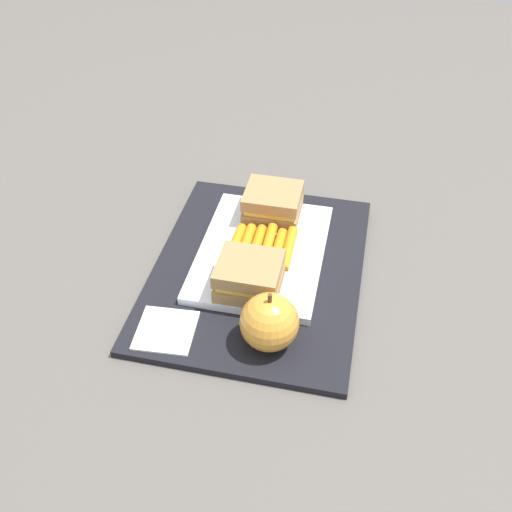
% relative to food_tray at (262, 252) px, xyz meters
% --- Properties ---
extents(ground_plane, '(2.40, 2.40, 0.00)m').
position_rel_food_tray_xyz_m(ground_plane, '(0.03, 0.00, -0.02)').
color(ground_plane, '#56514C').
extents(lunchbag_mat, '(0.36, 0.28, 0.01)m').
position_rel_food_tray_xyz_m(lunchbag_mat, '(0.03, 0.00, -0.01)').
color(lunchbag_mat, black).
rests_on(lunchbag_mat, ground_plane).
extents(food_tray, '(0.23, 0.17, 0.01)m').
position_rel_food_tray_xyz_m(food_tray, '(0.00, 0.00, 0.00)').
color(food_tray, white).
rests_on(food_tray, lunchbag_mat).
extents(sandwich_half_left, '(0.07, 0.08, 0.04)m').
position_rel_food_tray_xyz_m(sandwich_half_left, '(-0.08, 0.00, 0.03)').
color(sandwich_half_left, '#9E7A4C').
rests_on(sandwich_half_left, food_tray).
extents(sandwich_half_right, '(0.07, 0.08, 0.04)m').
position_rel_food_tray_xyz_m(sandwich_half_right, '(0.08, 0.00, 0.03)').
color(sandwich_half_right, '#9E7A4C').
rests_on(sandwich_half_right, food_tray).
extents(carrot_sticks_bundle, '(0.08, 0.09, 0.02)m').
position_rel_food_tray_xyz_m(carrot_sticks_bundle, '(0.00, 0.00, 0.01)').
color(carrot_sticks_bundle, orange).
rests_on(carrot_sticks_bundle, food_tray).
extents(apple, '(0.07, 0.07, 0.08)m').
position_rel_food_tray_xyz_m(apple, '(0.15, 0.04, 0.03)').
color(apple, gold).
rests_on(apple, lunchbag_mat).
extents(paper_napkin, '(0.07, 0.07, 0.00)m').
position_rel_food_tray_xyz_m(paper_napkin, '(0.16, -0.09, -0.00)').
color(paper_napkin, white).
rests_on(paper_napkin, lunchbag_mat).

